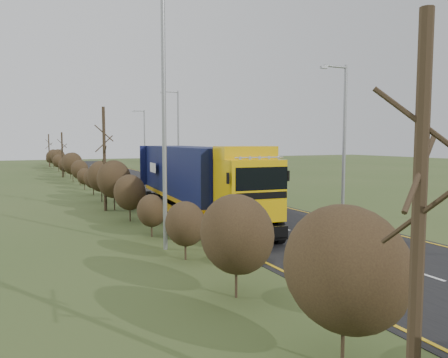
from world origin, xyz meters
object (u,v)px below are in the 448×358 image
Objects in this scene: car_blue_sedan at (197,171)px; streetlight_near at (343,135)px; lorry at (196,178)px; car_red_hatchback at (236,178)px; speed_sign at (228,167)px.

streetlight_near reaches higher than car_blue_sedan.
lorry is 3.08× the size of car_blue_sedan.
lorry is 26.34m from car_blue_sedan.
car_red_hatchback is 1.49× the size of speed_sign.
lorry is 15.46m from speed_sign.
car_blue_sedan is at bearing -104.13° from car_red_hatchback.
streetlight_near is (7.45, -2.45, 2.22)m from lorry.
streetlight_near reaches higher than car_red_hatchback.
streetlight_near reaches higher than speed_sign.
car_blue_sedan reaches higher than car_red_hatchback.
lorry is at bearing 84.81° from car_blue_sedan.
streetlight_near is 15.77m from speed_sign.
streetlight_near is (-2.42, -26.83, 3.67)m from car_blue_sedan.
lorry reaches higher than car_red_hatchback.
streetlight_near is at bearing 101.70° from car_blue_sedan.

